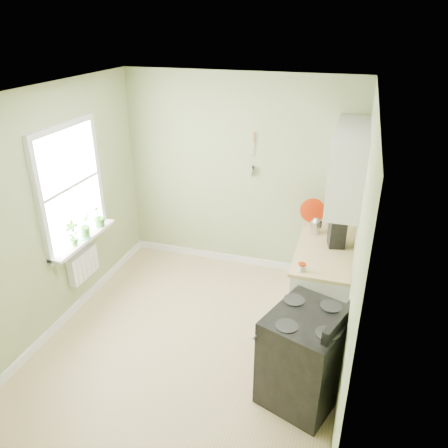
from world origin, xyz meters
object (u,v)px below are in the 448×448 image
(stove, at_px, (306,356))
(kettle, at_px, (316,226))
(stand_mixer, at_px, (330,207))
(coffee_maker, at_px, (337,234))

(stove, height_order, kettle, kettle)
(stove, distance_m, stand_mixer, 2.26)
(stand_mixer, xyz_separation_m, coffee_maker, (0.14, -0.76, -0.00))
(stand_mixer, xyz_separation_m, kettle, (-0.12, -0.51, -0.05))
(stove, relative_size, kettle, 5.18)
(stove, distance_m, kettle, 1.76)
(stand_mixer, bearing_deg, kettle, -103.62)
(stand_mixer, distance_m, kettle, 0.53)
(stand_mixer, bearing_deg, coffee_maker, -79.69)
(stove, bearing_deg, coffee_maker, 85.40)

